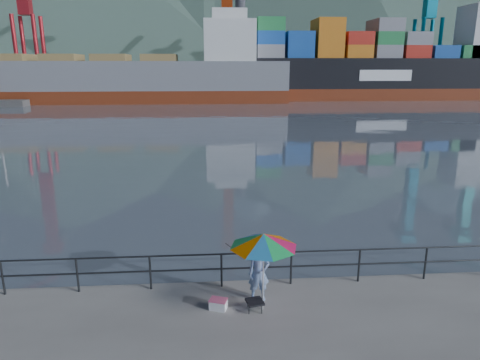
% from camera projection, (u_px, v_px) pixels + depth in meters
% --- Properties ---
extents(harbor_water, '(500.00, 280.00, 0.00)m').
position_uv_depth(harbor_water, '(205.00, 86.00, 135.83)').
color(harbor_water, slate).
rests_on(harbor_water, ground).
extents(far_dock, '(200.00, 40.00, 0.40)m').
position_uv_depth(far_dock, '(247.00, 93.00, 100.89)').
color(far_dock, '#514F4C').
rests_on(far_dock, ground).
extents(guardrail, '(22.00, 0.06, 1.03)m').
position_uv_depth(guardrail, '(186.00, 271.00, 12.05)').
color(guardrail, '#2D3033').
rests_on(guardrail, ground).
extents(mountains, '(600.00, 332.80, 80.00)m').
position_uv_depth(mountains, '(285.00, 3.00, 204.42)').
color(mountains, '#385147').
rests_on(mountains, ground).
extents(port_cranes, '(116.00, 28.00, 38.40)m').
position_uv_depth(port_cranes, '(351.00, 18.00, 89.63)').
color(port_cranes, red).
rests_on(port_cranes, ground).
extents(container_stacks, '(58.00, 5.40, 7.80)m').
position_uv_depth(container_stacks, '(350.00, 78.00, 102.50)').
color(container_stacks, red).
rests_on(container_stacks, ground).
extents(fisherman, '(0.58, 0.39, 1.56)m').
position_uv_depth(fisherman, '(259.00, 273.00, 11.37)').
color(fisherman, '#1A4D96').
rests_on(fisherman, ground).
extents(beach_umbrella, '(1.94, 1.94, 2.10)m').
position_uv_depth(beach_umbrella, '(264.00, 241.00, 10.61)').
color(beach_umbrella, white).
rests_on(beach_umbrella, ground).
extents(folding_stool, '(0.50, 0.50, 0.27)m').
position_uv_depth(folding_stool, '(255.00, 305.00, 11.01)').
color(folding_stool, black).
rests_on(folding_stool, ground).
extents(cooler_bag, '(0.50, 0.41, 0.25)m').
position_uv_depth(cooler_bag, '(218.00, 305.00, 11.08)').
color(cooler_bag, white).
rests_on(cooler_bag, ground).
extents(fishing_rod, '(0.62, 1.44, 1.10)m').
position_uv_depth(fishing_rod, '(235.00, 279.00, 12.70)').
color(fishing_rod, black).
rests_on(fishing_rod, ground).
extents(bulk_carrier, '(56.69, 9.81, 14.50)m').
position_uv_depth(bulk_carrier, '(140.00, 78.00, 77.13)').
color(bulk_carrier, maroon).
rests_on(bulk_carrier, ground).
extents(container_ship, '(53.71, 8.95, 18.10)m').
position_uv_depth(container_ship, '(385.00, 68.00, 83.92)').
color(container_ship, maroon).
rests_on(container_ship, ground).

